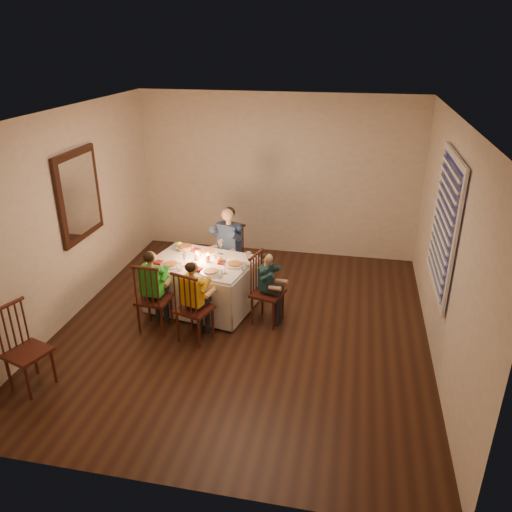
% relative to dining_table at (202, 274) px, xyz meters
% --- Properties ---
extents(ground, '(5.00, 5.00, 0.00)m').
position_rel_dining_table_xyz_m(ground, '(0.65, -0.39, -0.49)').
color(ground, black).
rests_on(ground, ground).
extents(wall_left, '(0.02, 5.00, 2.60)m').
position_rel_dining_table_xyz_m(wall_left, '(-1.60, -0.39, 0.81)').
color(wall_left, beige).
rests_on(wall_left, ground).
extents(wall_right, '(0.02, 5.00, 2.60)m').
position_rel_dining_table_xyz_m(wall_right, '(2.90, -0.39, 0.81)').
color(wall_right, beige).
rests_on(wall_right, ground).
extents(wall_back, '(4.50, 0.02, 2.60)m').
position_rel_dining_table_xyz_m(wall_back, '(0.65, 2.11, 0.81)').
color(wall_back, beige).
rests_on(wall_back, ground).
extents(ceiling, '(5.00, 5.00, 0.00)m').
position_rel_dining_table_xyz_m(ceiling, '(0.65, -0.39, 2.11)').
color(ceiling, white).
rests_on(ceiling, wall_back).
extents(dining_table, '(1.46, 1.17, 0.65)m').
position_rel_dining_table_xyz_m(dining_table, '(0.00, 0.00, 0.00)').
color(dining_table, silver).
rests_on(dining_table, ground).
extents(chair_adult, '(0.48, 0.47, 0.93)m').
position_rel_dining_table_xyz_m(chair_adult, '(0.18, 0.71, -0.49)').
color(chair_adult, black).
rests_on(chair_adult, ground).
extents(chair_near_left, '(0.40, 0.38, 0.93)m').
position_rel_dining_table_xyz_m(chair_near_left, '(-0.42, -0.64, -0.49)').
color(chair_near_left, black).
rests_on(chair_near_left, ground).
extents(chair_near_right, '(0.47, 0.46, 0.93)m').
position_rel_dining_table_xyz_m(chair_near_right, '(0.14, -0.77, -0.49)').
color(chair_near_right, black).
rests_on(chair_near_right, ground).
extents(chair_end, '(0.45, 0.46, 0.93)m').
position_rel_dining_table_xyz_m(chair_end, '(0.92, -0.20, -0.49)').
color(chair_end, black).
rests_on(chair_end, ground).
extents(chair_extra, '(0.47, 0.48, 0.94)m').
position_rel_dining_table_xyz_m(chair_extra, '(-1.25, -1.96, -0.49)').
color(chair_extra, black).
rests_on(chair_extra, ground).
extents(adult, '(0.53, 0.51, 1.19)m').
position_rel_dining_table_xyz_m(adult, '(0.18, 0.71, -0.49)').
color(adult, navy).
rests_on(adult, ground).
extents(child_green, '(0.36, 0.33, 1.05)m').
position_rel_dining_table_xyz_m(child_green, '(-0.42, -0.64, -0.49)').
color(child_green, green).
rests_on(child_green, ground).
extents(child_yellow, '(0.41, 0.39, 1.03)m').
position_rel_dining_table_xyz_m(child_yellow, '(0.14, -0.77, -0.49)').
color(child_yellow, gold).
rests_on(child_yellow, ground).
extents(child_teal, '(0.32, 0.34, 0.95)m').
position_rel_dining_table_xyz_m(child_teal, '(0.92, -0.20, -0.49)').
color(child_teal, '#17353B').
rests_on(child_teal, ground).
extents(setting_adult, '(0.30, 0.30, 0.02)m').
position_rel_dining_table_xyz_m(setting_adult, '(0.01, 0.25, 0.21)').
color(setting_adult, silver).
rests_on(setting_adult, dining_table).
extents(setting_green, '(0.30, 0.30, 0.02)m').
position_rel_dining_table_xyz_m(setting_green, '(-0.34, -0.22, 0.21)').
color(setting_green, silver).
rests_on(setting_green, dining_table).
extents(setting_yellow, '(0.30, 0.30, 0.02)m').
position_rel_dining_table_xyz_m(setting_yellow, '(0.22, -0.32, 0.21)').
color(setting_yellow, silver).
rests_on(setting_yellow, dining_table).
extents(setting_teal, '(0.30, 0.30, 0.02)m').
position_rel_dining_table_xyz_m(setting_teal, '(0.46, -0.05, 0.21)').
color(setting_teal, silver).
rests_on(setting_teal, dining_table).
extents(candle_left, '(0.06, 0.06, 0.10)m').
position_rel_dining_table_xyz_m(candle_left, '(-0.06, 0.01, 0.25)').
color(candle_left, white).
rests_on(candle_left, dining_table).
extents(candle_right, '(0.06, 0.06, 0.10)m').
position_rel_dining_table_xyz_m(candle_right, '(0.10, -0.02, 0.25)').
color(candle_right, white).
rests_on(candle_right, dining_table).
extents(squash, '(0.09, 0.09, 0.09)m').
position_rel_dining_table_xyz_m(squash, '(-0.42, 0.36, 0.24)').
color(squash, yellow).
rests_on(squash, dining_table).
extents(orange_fruit, '(0.08, 0.08, 0.08)m').
position_rel_dining_table_xyz_m(orange_fruit, '(0.25, -0.00, 0.24)').
color(orange_fruit, orange).
rests_on(orange_fruit, dining_table).
extents(serving_bowl, '(0.29, 0.29, 0.06)m').
position_rel_dining_table_xyz_m(serving_bowl, '(-0.32, 0.29, 0.22)').
color(serving_bowl, silver).
rests_on(serving_bowl, dining_table).
extents(wall_mirror, '(0.06, 0.95, 1.15)m').
position_rel_dining_table_xyz_m(wall_mirror, '(-1.56, -0.09, 1.01)').
color(wall_mirror, black).
rests_on(wall_mirror, wall_left).
extents(window_blinds, '(0.07, 1.34, 1.54)m').
position_rel_dining_table_xyz_m(window_blinds, '(2.86, -0.29, 1.01)').
color(window_blinds, '#0D1136').
rests_on(window_blinds, wall_right).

